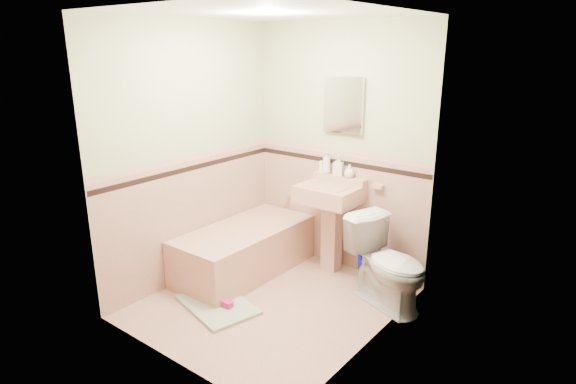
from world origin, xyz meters
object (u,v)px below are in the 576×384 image
Objects in this scene: bathtub at (245,251)px; soap_bottle_right at (349,171)px; medicine_cabinet at (343,105)px; soap_bottle_mid at (339,166)px; soap_bottle_left at (327,163)px; toilet at (388,264)px; sink at (329,229)px; bucket at (371,270)px; shoe at (226,303)px.

soap_bottle_right is at bearing 41.86° from bathtub.
bathtub is at bearing -138.14° from soap_bottle_right.
soap_bottle_mid is at bearing -118.34° from medicine_cabinet.
soap_bottle_left is 0.28m from soap_bottle_right.
sink is at bearing 93.00° from toilet.
soap_bottle_left is 0.82× the size of bucket.
soap_bottle_left is 1.63× the size of shoe.
soap_bottle_mid is at bearing 76.75° from shoe.
soap_bottle_mid is at bearing 82.34° from toilet.
sink is 6.71× the size of shoe.
medicine_cabinet is 2.18m from shoe.
medicine_cabinet reaches higher than bucket.
medicine_cabinet is 0.60m from soap_bottle_mid.
shoe is (-0.30, -1.20, -0.41)m from sink.
toilet is (0.79, -0.45, -1.30)m from medicine_cabinet.
medicine_cabinet is (0.00, 0.21, 1.24)m from sink.
soap_bottle_right is 1.03m from toilet.
sink is at bearing 74.33° from shoe.
soap_bottle_left reaches higher than soap_bottle_right.
soap_bottle_left is 1.74m from shoe.
soap_bottle_right is 0.48× the size of bucket.
soap_bottle_right is at bearing 0.00° from soap_bottle_left.
soap_bottle_right is 1.00m from bucket.
bathtub is 1.88× the size of toilet.
soap_bottle_mid is (0.15, 0.00, -0.01)m from soap_bottle_left.
medicine_cabinet is at bearing 47.42° from bathtub.
soap_bottle_right reaches higher than sink.
toilet is 2.91× the size of bucket.
sink is 4.51× the size of soap_bottle_mid.
soap_bottle_left is 1.72× the size of soap_bottle_right.
bathtub is 0.79m from shoe.
toilet is (0.68, -0.42, -0.66)m from soap_bottle_right.
bathtub is 10.83× the size of shoe.
sink is at bearing -174.36° from bucket.
shoe is (-0.78, -1.24, -0.08)m from bucket.
bucket is (0.64, -0.13, -0.97)m from soap_bottle_left.
bucket is (-0.31, 0.28, -0.26)m from toilet.
soap_bottle_mid is at bearing 0.00° from soap_bottle_left.
medicine_cabinet is at bearing 76.36° from shoe.
bucket is at bearing 56.43° from shoe.
bathtub is 1.78m from medicine_cabinet.
sink is at bearing -90.00° from medicine_cabinet.
bucket is (0.36, -0.13, -0.92)m from soap_bottle_right.
soap_bottle_right is at bearing -14.93° from medicine_cabinet.
bathtub is at bearing 120.95° from toilet.
soap_bottle_right is (0.27, 0.00, -0.05)m from soap_bottle_left.
bathtub is 6.65× the size of soap_bottle_left.
shoe is (-0.41, -1.38, -1.00)m from soap_bottle_right.
medicine_cabinet is 1.64m from bucket.
soap_bottle_left is (-0.16, -0.03, -0.59)m from medicine_cabinet.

